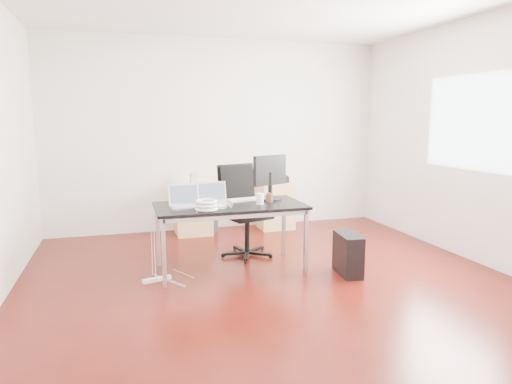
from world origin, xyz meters
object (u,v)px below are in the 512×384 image
object	(u,v)px
office_chair	(243,206)
filing_cabinet_left	(193,210)
filing_cabinet_right	(275,205)
desk	(230,209)
pc_tower	(348,254)

from	to	relation	value
office_chair	filing_cabinet_left	world-z (taller)	office_chair
office_chair	filing_cabinet_right	bearing A→B (deg)	38.97
office_chair	filing_cabinet_left	distance (m)	1.29
filing_cabinet_right	filing_cabinet_left	bearing A→B (deg)	180.00
desk	filing_cabinet_right	size ratio (longest dim) A/B	2.29
desk	filing_cabinet_right	world-z (taller)	desk
filing_cabinet_right	pc_tower	xyz separation A→B (m)	(0.08, -2.21, -0.13)
filing_cabinet_right	pc_tower	distance (m)	2.21
office_chair	filing_cabinet_left	xyz separation A→B (m)	(-0.44, 1.18, -0.26)
filing_cabinet_left	pc_tower	bearing A→B (deg)	-59.10
pc_tower	office_chair	bearing A→B (deg)	138.25
filing_cabinet_left	filing_cabinet_right	size ratio (longest dim) A/B	1.00
pc_tower	desk	bearing A→B (deg)	163.92
office_chair	pc_tower	world-z (taller)	office_chair
filing_cabinet_right	desk	bearing A→B (deg)	-122.81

